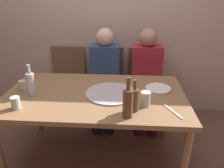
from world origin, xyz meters
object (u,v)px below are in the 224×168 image
at_px(wine_bottle, 128,102).
at_px(plate_stack, 158,89).
at_px(tumbler_near, 16,103).
at_px(chair_right, 145,79).
at_px(tumbler_far, 23,86).
at_px(guest_in_sweater, 105,74).
at_px(guest_in_beanie, 146,75).
at_px(wine_glass, 145,99).
at_px(dining_table, 95,100).
at_px(pizza_tray, 111,93).
at_px(chair_middle, 106,78).
at_px(chair_left, 68,77).
at_px(table_knife, 173,112).
at_px(beer_bottle, 134,99).
at_px(water_bottle, 31,84).

xyz_separation_m(wine_bottle, plate_stack, (0.29, 0.48, -0.11)).
distance_m(tumbler_near, chair_right, 1.63).
relative_size(tumbler_near, plate_stack, 0.43).
distance_m(tumbler_far, guest_in_sweater, 0.99).
distance_m(tumbler_near, guest_in_beanie, 1.50).
bearing_deg(wine_glass, dining_table, 156.93).
relative_size(wine_bottle, wine_glass, 2.62).
bearing_deg(wine_bottle, chair_right, 79.36).
relative_size(pizza_tray, chair_middle, 0.51).
bearing_deg(chair_left, wine_bottle, 122.45).
xyz_separation_m(tumbler_far, plate_stack, (1.25, 0.10, -0.04)).
relative_size(table_knife, chair_left, 0.24).
bearing_deg(guest_in_sweater, pizza_tray, 100.44).
xyz_separation_m(beer_bottle, water_bottle, (-0.88, 0.21, 0.01)).
xyz_separation_m(chair_right, guest_in_beanie, (0.00, -0.15, 0.13)).
distance_m(wine_glass, chair_left, 1.43).
distance_m(beer_bottle, plate_stack, 0.47).
distance_m(water_bottle, chair_left, 0.99).
bearing_deg(wine_bottle, water_bottle, 160.58).
bearing_deg(wine_bottle, wine_glass, 51.16).
bearing_deg(table_knife, beer_bottle, -117.31).
xyz_separation_m(plate_stack, table_knife, (0.06, -0.39, -0.01)).
relative_size(dining_table, water_bottle, 5.74).
relative_size(beer_bottle, table_knife, 1.17).
xyz_separation_m(pizza_tray, guest_in_beanie, (0.37, 0.71, -0.09)).
bearing_deg(tumbler_near, wine_bottle, -3.93).
bearing_deg(tumbler_near, guest_in_beanie, 42.78).
bearing_deg(guest_in_beanie, guest_in_sweater, 0.00).
bearing_deg(wine_glass, water_bottle, 173.09).
bearing_deg(water_bottle, plate_stack, 9.39).
xyz_separation_m(water_bottle, tumbler_far, (-0.13, 0.09, -0.06)).
relative_size(wine_bottle, guest_in_sweater, 0.27).
height_order(chair_middle, chair_right, same).
bearing_deg(tumbler_near, beer_bottle, 1.76).
bearing_deg(plate_stack, table_knife, -80.78).
distance_m(wine_bottle, tumbler_far, 1.04).
bearing_deg(chair_right, tumbler_far, 35.33).
distance_m(table_knife, guest_in_beanie, 1.00).
relative_size(tumbler_far, table_knife, 0.43).
height_order(wine_glass, chair_left, chair_left).
xyz_separation_m(dining_table, beer_bottle, (0.34, -0.27, 0.17)).
bearing_deg(chair_right, wine_glass, 85.17).
height_order(beer_bottle, chair_middle, beer_bottle).
xyz_separation_m(wine_bottle, chair_left, (-0.78, 1.23, -0.33)).
relative_size(tumbler_far, guest_in_sweater, 0.08).
bearing_deg(guest_in_sweater, wine_bottle, 104.34).
bearing_deg(chair_middle, guest_in_beanie, 163.34).
bearing_deg(tumbler_far, chair_right, 35.33).
bearing_deg(tumbler_near, chair_right, 46.75).
bearing_deg(water_bottle, chair_right, 41.22).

